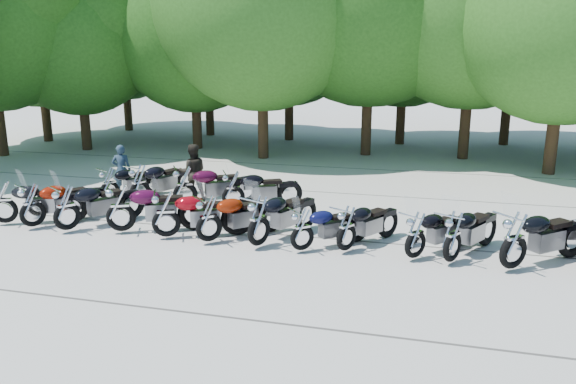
% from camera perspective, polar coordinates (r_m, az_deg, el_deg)
% --- Properties ---
extents(ground, '(90.00, 90.00, 0.00)m').
position_cam_1_polar(ground, '(12.47, -1.72, -6.54)').
color(ground, '#AAA399').
rests_on(ground, ground).
extents(tree_0, '(7.50, 7.50, 9.21)m').
position_cam_1_polar(tree_0, '(30.58, -24.15, 14.91)').
color(tree_0, '#3A2614').
rests_on(tree_0, ground).
extents(tree_1, '(6.97, 6.97, 8.55)m').
position_cam_1_polar(tree_1, '(27.17, -20.61, 14.65)').
color(tree_1, '#3A2614').
rests_on(tree_1, ground).
extents(tree_2, '(7.31, 7.31, 8.97)m').
position_cam_1_polar(tree_2, '(26.26, -9.61, 15.92)').
color(tree_2, '#3A2614').
rests_on(tree_2, ground).
extents(tree_3, '(8.70, 8.70, 10.67)m').
position_cam_1_polar(tree_3, '(23.54, -2.69, 18.78)').
color(tree_3, '#3A2614').
rests_on(tree_3, ground).
extents(tree_6, '(8.00, 8.00, 9.82)m').
position_cam_1_polar(tree_6, '(22.49, 26.49, 16.31)').
color(tree_6, '#3A2614').
rests_on(tree_6, ground).
extents(tree_9, '(7.59, 7.59, 9.32)m').
position_cam_1_polar(tree_9, '(33.35, -16.48, 15.48)').
color(tree_9, '#3A2614').
rests_on(tree_9, ground).
extents(tree_10, '(7.78, 7.78, 9.55)m').
position_cam_1_polar(tree_10, '(30.48, -8.25, 16.34)').
color(tree_10, '#3A2614').
rests_on(tree_10, ground).
extents(tree_11, '(7.56, 7.56, 9.28)m').
position_cam_1_polar(tree_11, '(28.53, 0.12, 16.32)').
color(tree_11, '#3A2614').
rests_on(tree_11, ground).
extents(tree_12, '(7.88, 7.88, 9.67)m').
position_cam_1_polar(tree_12, '(27.75, 11.84, 16.57)').
color(tree_12, '#3A2614').
rests_on(tree_12, ground).
extents(tree_13, '(8.31, 8.31, 10.20)m').
position_cam_1_polar(tree_13, '(28.93, 22.10, 16.37)').
color(tree_13, '#3A2614').
rests_on(tree_13, ground).
extents(motorcycle_0, '(2.43, 1.63, 1.33)m').
position_cam_1_polar(motorcycle_0, '(16.20, -26.96, -0.78)').
color(motorcycle_0, black).
rests_on(motorcycle_0, ground).
extents(motorcycle_1, '(1.80, 2.36, 1.32)m').
position_cam_1_polar(motorcycle_1, '(15.57, -24.58, -1.10)').
color(motorcycle_1, maroon).
rests_on(motorcycle_1, ground).
extents(motorcycle_2, '(1.91, 2.39, 1.34)m').
position_cam_1_polar(motorcycle_2, '(14.92, -21.62, -1.37)').
color(motorcycle_2, black).
rests_on(motorcycle_2, ground).
extents(motorcycle_3, '(2.58, 1.72, 1.41)m').
position_cam_1_polar(motorcycle_3, '(14.35, -16.67, -1.42)').
color(motorcycle_3, '#390724').
rests_on(motorcycle_3, ground).
extents(motorcycle_4, '(2.45, 1.65, 1.34)m').
position_cam_1_polar(motorcycle_4, '(13.67, -12.31, -2.06)').
color(motorcycle_4, maroon).
rests_on(motorcycle_4, ground).
extents(motorcycle_5, '(2.09, 2.15, 1.30)m').
position_cam_1_polar(motorcycle_5, '(13.18, -8.05, -2.55)').
color(motorcycle_5, maroon).
rests_on(motorcycle_5, ground).
extents(motorcycle_6, '(1.69, 2.53, 1.38)m').
position_cam_1_polar(motorcycle_6, '(12.77, -3.00, -2.78)').
color(motorcycle_6, black).
rests_on(motorcycle_6, ground).
extents(motorcycle_7, '(1.93, 1.85, 1.16)m').
position_cam_1_polar(motorcycle_7, '(12.51, 1.46, -3.66)').
color(motorcycle_7, '#0C0E37').
rests_on(motorcycle_7, ground).
extents(motorcycle_8, '(1.68, 2.17, 1.21)m').
position_cam_1_polar(motorcycle_8, '(12.55, 5.97, -3.55)').
color(motorcycle_8, black).
rests_on(motorcycle_8, ground).
extents(motorcycle_9, '(1.86, 2.07, 1.21)m').
position_cam_1_polar(motorcycle_9, '(12.35, 12.86, -4.15)').
color(motorcycle_9, black).
rests_on(motorcycle_9, ground).
extents(motorcycle_10, '(1.74, 2.34, 1.30)m').
position_cam_1_polar(motorcycle_10, '(12.30, 16.41, -4.23)').
color(motorcycle_10, black).
rests_on(motorcycle_10, ground).
extents(motorcycle_11, '(2.39, 2.23, 1.42)m').
position_cam_1_polar(motorcycle_11, '(12.29, 22.01, -4.43)').
color(motorcycle_11, black).
rests_on(motorcycle_11, ground).
extents(motorcycle_14, '(1.66, 2.13, 1.19)m').
position_cam_1_polar(motorcycle_14, '(17.46, -17.72, 0.86)').
color(motorcycle_14, black).
rests_on(motorcycle_14, ground).
extents(motorcycle_15, '(1.63, 2.52, 1.37)m').
position_cam_1_polar(motorcycle_15, '(16.84, -14.87, 0.89)').
color(motorcycle_15, black).
rests_on(motorcycle_15, ground).
extents(motorcycle_16, '(2.47, 1.94, 1.38)m').
position_cam_1_polar(motorcycle_16, '(16.26, -10.44, 0.70)').
color(motorcycle_16, '#3C0821').
rests_on(motorcycle_16, ground).
extents(motorcycle_17, '(2.33, 1.69, 1.29)m').
position_cam_1_polar(motorcycle_17, '(15.87, -5.59, 0.36)').
color(motorcycle_17, black).
rests_on(motorcycle_17, ground).
extents(rider_0, '(0.68, 0.57, 1.59)m').
position_cam_1_polar(rider_0, '(18.30, -16.55, 2.17)').
color(rider_0, '#213546').
rests_on(rider_0, ground).
extents(rider_1, '(1.02, 0.92, 1.71)m').
position_cam_1_polar(rider_1, '(17.20, -9.63, 2.02)').
color(rider_1, black).
rests_on(rider_1, ground).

